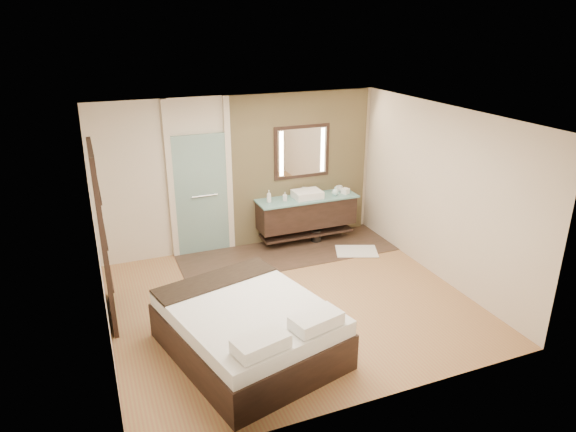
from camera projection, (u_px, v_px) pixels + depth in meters
name	position (u px, v px, depth m)	size (l,w,h in m)	color
floor	(291.00, 302.00, 7.49)	(5.00, 5.00, 0.00)	#A46745
tile_strip	(288.00, 252.00, 9.08)	(3.80, 1.30, 0.01)	#362A1D
stone_wall	(301.00, 167.00, 9.30)	(2.60, 0.08, 2.70)	tan
vanity	(307.00, 212.00, 9.32)	(1.85, 0.55, 0.88)	black
mirror_unit	(302.00, 152.00, 9.15)	(1.06, 0.04, 0.96)	black
frosted_door	(201.00, 190.00, 8.72)	(1.10, 0.12, 2.70)	silver
shoji_partition	(102.00, 235.00, 6.73)	(0.06, 1.20, 2.40)	black
bed	(249.00, 328.00, 6.25)	(2.16, 2.46, 0.81)	black
bath_mat	(356.00, 251.00, 9.08)	(0.72, 0.50, 0.02)	white
waste_bin	(316.00, 235.00, 9.49)	(0.19, 0.19, 0.24)	black
tissue_box	(345.00, 191.00, 9.40)	(0.12, 0.12, 0.10)	white
soap_bottle_a	(269.00, 196.00, 8.94)	(0.08, 0.08, 0.22)	white
soap_bottle_b	(285.00, 196.00, 9.02)	(0.07, 0.07, 0.16)	#B2B2B2
soap_bottle_c	(335.00, 191.00, 9.31)	(0.12, 0.12, 0.16)	silver
cup	(339.00, 189.00, 9.53)	(0.13, 0.13, 0.10)	silver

